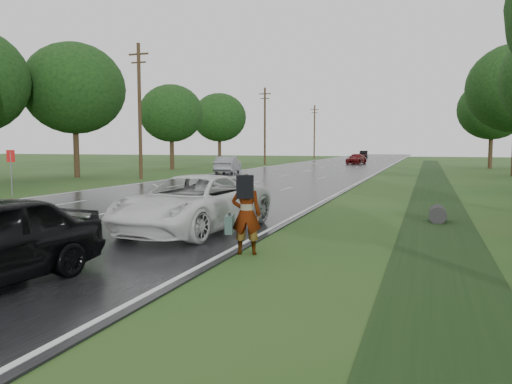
{
  "coord_description": "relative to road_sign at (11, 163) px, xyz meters",
  "views": [
    {
      "loc": [
        11.15,
        -7.48,
        2.53
      ],
      "look_at": [
        6.86,
        4.92,
        1.3
      ],
      "focal_mm": 35.0,
      "sensor_mm": 36.0,
      "label": 1
    }
  ],
  "objects": [
    {
      "name": "road",
      "position": [
        8.5,
        33.0,
        -1.62
      ],
      "size": [
        14.0,
        180.0,
        0.04
      ],
      "primitive_type": "cube",
      "color": "black",
      "rests_on": "ground"
    },
    {
      "name": "edge_stripe_east",
      "position": [
        15.25,
        33.0,
        -1.6
      ],
      "size": [
        0.12,
        180.0,
        0.01
      ],
      "primitive_type": "cube",
      "color": "silver",
      "rests_on": "road"
    },
    {
      "name": "edge_stripe_west",
      "position": [
        1.75,
        33.0,
        -1.6
      ],
      "size": [
        0.12,
        180.0,
        0.01
      ],
      "primitive_type": "cube",
      "color": "silver",
      "rests_on": "road"
    },
    {
      "name": "center_line",
      "position": [
        8.5,
        33.0,
        -1.6
      ],
      "size": [
        0.12,
        180.0,
        0.01
      ],
      "primitive_type": "cube",
      "color": "silver",
      "rests_on": "road"
    },
    {
      "name": "drainage_ditch",
      "position": [
        20.0,
        6.71,
        -1.61
      ],
      "size": [
        2.2,
        120.0,
        0.56
      ],
      "color": "black",
      "rests_on": "ground"
    },
    {
      "name": "road_sign",
      "position": [
        0.0,
        0.0,
        0.0
      ],
      "size": [
        0.5,
        0.06,
        2.3
      ],
      "color": "slate",
      "rests_on": "ground"
    },
    {
      "name": "utility_pole_mid",
      "position": [
        -0.7,
        13.0,
        3.55
      ],
      "size": [
        1.6,
        0.26,
        10.0
      ],
      "color": "#3A2A17",
      "rests_on": "ground"
    },
    {
      "name": "utility_pole_far",
      "position": [
        -0.7,
        43.0,
        3.55
      ],
      "size": [
        1.6,
        0.26,
        10.0
      ],
      "color": "#3A2A17",
      "rests_on": "ground"
    },
    {
      "name": "utility_pole_distant",
      "position": [
        -0.7,
        73.0,
        3.55
      ],
      "size": [
        1.6,
        0.26,
        10.0
      ],
      "color": "#3A2A17",
      "rests_on": "ground"
    },
    {
      "name": "tree_east_f",
      "position": [
        26.0,
        40.0,
        4.73
      ],
      "size": [
        7.2,
        7.2,
        9.62
      ],
      "color": "#3A2A17",
      "rests_on": "ground"
    },
    {
      "name": "tree_west_c",
      "position": [
        -6.5,
        13.0,
        5.27
      ],
      "size": [
        7.8,
        7.8,
        10.43
      ],
      "color": "#3A2A17",
      "rests_on": "ground"
    },
    {
      "name": "tree_west_d",
      "position": [
        -5.7,
        27.0,
        4.18
      ],
      "size": [
        6.6,
        6.6,
        8.8
      ],
      "color": "#3A2A17",
      "rests_on": "ground"
    },
    {
      "name": "tree_west_f",
      "position": [
        -6.3,
        41.0,
        4.49
      ],
      "size": [
        7.0,
        7.0,
        9.29
      ],
      "color": "#3A2A17",
      "rests_on": "ground"
    },
    {
      "name": "pedestrian",
      "position": [
        15.68,
        -8.75,
        -0.67
      ],
      "size": [
        0.95,
        0.73,
        1.88
      ],
      "rotation": [
        0.0,
        0.0,
        3.4
      ],
      "color": "#A5998C",
      "rests_on": "ground"
    },
    {
      "name": "white_pickup",
      "position": [
        13.18,
        -6.38,
        -0.79
      ],
      "size": [
        3.33,
        6.09,
        1.62
      ],
      "primitive_type": "imported",
      "rotation": [
        0.0,
        0.0,
        -0.11
      ],
      "color": "white",
      "rests_on": "road"
    },
    {
      "name": "silver_sedan",
      "position": [
        2.7,
        21.88,
        -0.85
      ],
      "size": [
        2.35,
        4.78,
        1.51
      ],
      "primitive_type": "imported",
      "rotation": [
        0.0,
        0.0,
        3.31
      ],
      "color": "gray",
      "rests_on": "road"
    },
    {
      "name": "far_car_red",
      "position": [
        10.44,
        48.83,
        -0.94
      ],
      "size": [
        2.6,
        4.81,
        1.33
      ],
      "primitive_type": "imported",
      "rotation": [
        0.0,
        0.0,
        -0.17
      ],
      "color": "#690B0C",
      "rests_on": "road"
    },
    {
      "name": "far_car_dark",
      "position": [
        7.5,
        81.43,
        -0.89
      ],
      "size": [
        1.86,
        4.45,
        1.43
      ],
      "primitive_type": "imported",
      "rotation": [
        0.0,
        0.0,
        3.22
      ],
      "color": "black",
      "rests_on": "road"
    }
  ]
}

